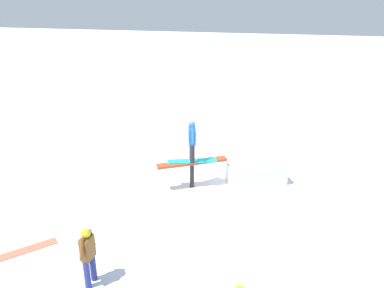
% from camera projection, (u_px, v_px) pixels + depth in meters
% --- Properties ---
extents(ground_plane, '(60.00, 60.00, 0.00)m').
position_uv_depth(ground_plane, '(192.00, 187.00, 13.87)').
color(ground_plane, white).
extents(rail_feature, '(2.19, 1.17, 0.92)m').
position_uv_depth(rail_feature, '(192.00, 166.00, 13.56)').
color(rail_feature, black).
rests_on(rail_feature, ground).
extents(snow_kicker_ramp, '(2.25, 2.10, 0.65)m').
position_uv_depth(snow_kicker_ramp, '(253.00, 170.00, 14.26)').
color(snow_kicker_ramp, white).
rests_on(snow_kicker_ramp, ground).
extents(main_rider_on_rail, '(1.58, 0.73, 1.35)m').
position_uv_depth(main_rider_on_rail, '(192.00, 142.00, 13.23)').
color(main_rider_on_rail, '#19C3C4').
rests_on(main_rider_on_rail, rail_feature).
extents(bystander_brown, '(0.26, 0.63, 1.50)m').
position_uv_depth(bystander_brown, '(88.00, 254.00, 9.46)').
color(bystander_brown, navy).
rests_on(bystander_brown, ground).
extents(loose_snowboard_coral, '(1.34, 1.19, 0.02)m').
position_uv_depth(loose_snowboard_coral, '(27.00, 250.00, 10.89)').
color(loose_snowboard_coral, '#E16C4D').
rests_on(loose_snowboard_coral, ground).
extents(loose_snowboard_white, '(1.21, 1.02, 0.02)m').
position_uv_depth(loose_snowboard_white, '(164.00, 131.00, 18.28)').
color(loose_snowboard_white, white).
rests_on(loose_snowboard_white, ground).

